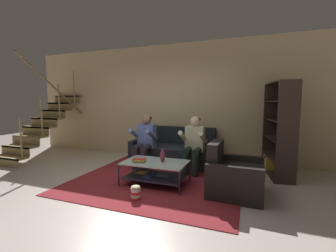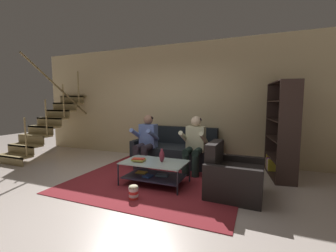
# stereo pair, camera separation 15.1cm
# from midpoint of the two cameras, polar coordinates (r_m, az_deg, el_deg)

# --- Properties ---
(ground) EXTENTS (16.80, 16.80, 0.00)m
(ground) POSITION_cam_midpoint_polar(r_m,az_deg,el_deg) (3.88, -12.37, -15.93)
(ground) COLOR beige
(back_partition) EXTENTS (8.40, 0.12, 2.90)m
(back_partition) POSITION_cam_midpoint_polar(r_m,az_deg,el_deg) (5.83, 0.45, 6.08)
(back_partition) COLOR #CFB888
(back_partition) RESTS_ON ground
(staircase_run) EXTENTS (0.92, 2.23, 2.56)m
(staircase_run) POSITION_cam_midpoint_polar(r_m,az_deg,el_deg) (6.85, -29.58, 1.04)
(staircase_run) COLOR #9E8651
(staircase_run) RESTS_ON ground
(couch) EXTENTS (2.02, 0.92, 0.84)m
(couch) POSITION_cam_midpoint_polar(r_m,az_deg,el_deg) (5.36, 1.25, -6.52)
(couch) COLOR #1F252B
(couch) RESTS_ON ground
(person_seated_left) EXTENTS (0.50, 0.58, 1.16)m
(person_seated_left) POSITION_cam_midpoint_polar(r_m,az_deg,el_deg) (5.02, -6.78, -3.30)
(person_seated_left) COLOR #302931
(person_seated_left) RESTS_ON ground
(person_seated_right) EXTENTS (0.50, 0.58, 1.16)m
(person_seated_right) POSITION_cam_midpoint_polar(r_m,az_deg,el_deg) (4.63, 5.61, -4.08)
(person_seated_right) COLOR #1C2B26
(person_seated_right) RESTS_ON ground
(coffee_table) EXTENTS (1.12, 0.67, 0.41)m
(coffee_table) POSITION_cam_midpoint_polar(r_m,az_deg,el_deg) (4.03, -4.39, -10.91)
(coffee_table) COLOR #A9C2BF
(coffee_table) RESTS_ON ground
(area_rug) EXTENTS (3.00, 3.40, 0.01)m
(area_rug) POSITION_cam_midpoint_polar(r_m,az_deg,el_deg) (4.65, -1.70, -11.99)
(area_rug) COLOR maroon
(area_rug) RESTS_ON ground
(vase) EXTENTS (0.09, 0.09, 0.23)m
(vase) POSITION_cam_midpoint_polar(r_m,az_deg,el_deg) (3.93, -2.49, -7.61)
(vase) COLOR maroon
(vase) RESTS_ON coffee_table
(book_stack) EXTENTS (0.24, 0.19, 0.06)m
(book_stack) POSITION_cam_midpoint_polar(r_m,az_deg,el_deg) (4.01, -8.37, -8.57)
(book_stack) COLOR #A27043
(book_stack) RESTS_ON coffee_table
(bookshelf) EXTENTS (0.52, 1.17, 1.83)m
(bookshelf) POSITION_cam_midpoint_polar(r_m,az_deg,el_deg) (4.95, 25.88, -1.99)
(bookshelf) COLOR #372722
(bookshelf) RESTS_ON ground
(armchair) EXTENTS (0.84, 0.88, 0.82)m
(armchair) POSITION_cam_midpoint_polar(r_m,az_deg,el_deg) (3.75, 15.23, -12.29)
(armchair) COLOR black
(armchair) RESTS_ON ground
(popcorn_tub) EXTENTS (0.14, 0.14, 0.22)m
(popcorn_tub) POSITION_cam_midpoint_polar(r_m,az_deg,el_deg) (3.51, -9.49, -16.35)
(popcorn_tub) COLOR red
(popcorn_tub) RESTS_ON ground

